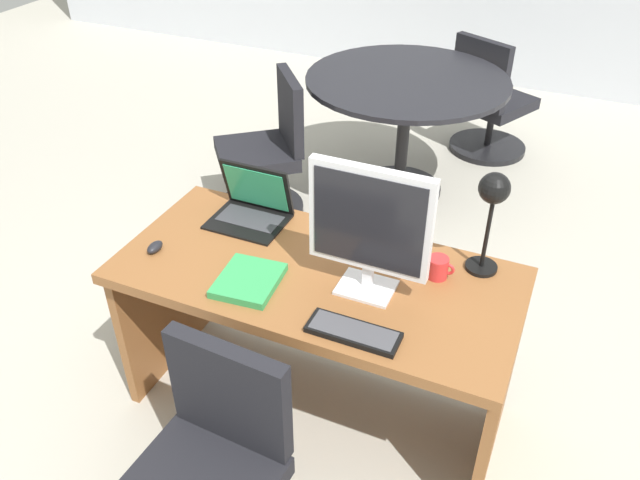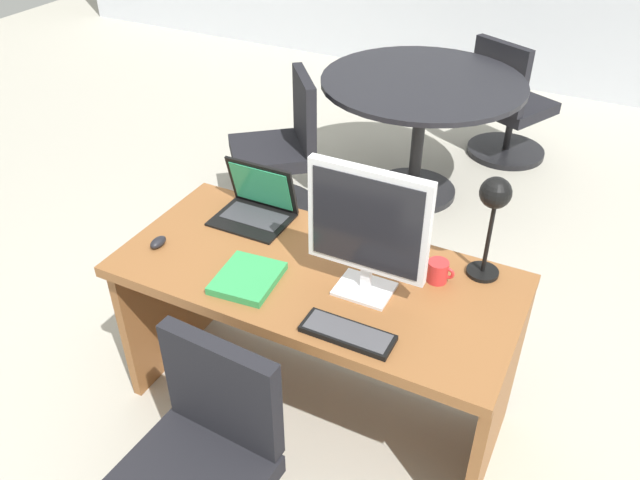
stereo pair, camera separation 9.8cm
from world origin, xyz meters
TOP-DOWN VIEW (x-y plane):
  - ground at (0.00, 1.50)m, footprint 12.00×12.00m
  - desk at (0.00, 0.04)m, footprint 1.52×0.71m
  - monitor at (0.21, -0.02)m, footprint 0.43×0.16m
  - laptop at (-0.39, 0.24)m, footprint 0.31×0.25m
  - keyboard at (0.25, -0.26)m, footprint 0.31×0.11m
  - mouse at (-0.63, -0.13)m, footprint 0.05×0.08m
  - desk_lamp at (0.56, 0.24)m, footprint 0.12×0.14m
  - book at (-0.19, -0.17)m, footprint 0.23×0.27m
  - coffee_mug at (0.42, 0.15)m, footprint 0.10×0.08m
  - meeting_table at (-0.24, 1.90)m, footprint 1.24×1.24m
  - meeting_chair_near at (0.15, 2.70)m, footprint 0.62×0.63m
  - meeting_chair_far at (-0.94, 1.34)m, footprint 0.65×0.65m

SIDE VIEW (x-z plane):
  - ground at x=0.00m, z-range 0.00..0.00m
  - meeting_chair_near at x=0.15m, z-range -0.09..0.78m
  - meeting_chair_far at x=-0.94m, z-range -0.08..0.79m
  - desk at x=0.00m, z-range 0.16..0.90m
  - meeting_table at x=-0.24m, z-range 0.20..1.00m
  - keyboard at x=0.25m, z-range 0.74..0.76m
  - book at x=-0.19m, z-range 0.74..0.77m
  - mouse at x=-0.63m, z-range 0.74..0.78m
  - coffee_mug at x=0.42m, z-range 0.74..0.82m
  - laptop at x=-0.39m, z-range 0.69..0.93m
  - monitor at x=0.21m, z-range 0.77..1.27m
  - desk_lamp at x=0.56m, z-range 0.84..1.26m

